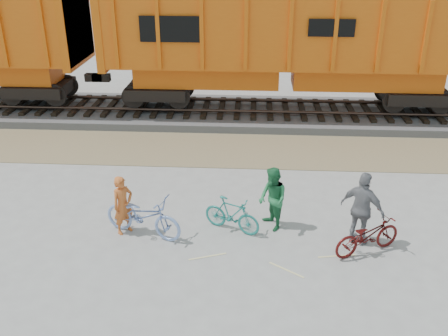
{
  "coord_description": "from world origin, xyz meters",
  "views": [
    {
      "loc": [
        -0.05,
        -10.33,
        6.78
      ],
      "look_at": [
        -0.75,
        1.5,
        1.2
      ],
      "focal_mm": 40.0,
      "sensor_mm": 36.0,
      "label": 1
    }
  ],
  "objects_px": {
    "bicycle_maroon": "(367,235)",
    "person_solo": "(123,205)",
    "person_woman": "(362,209)",
    "bicycle_teal": "(232,215)",
    "person_man": "(273,199)",
    "bicycle_blue": "(143,215)",
    "hopper_car_center": "(287,43)"
  },
  "relations": [
    {
      "from": "bicycle_maroon",
      "to": "person_solo",
      "type": "xyz_separation_m",
      "value": [
        -5.84,
        0.54,
        0.3
      ]
    },
    {
      "from": "person_woman",
      "to": "person_solo",
      "type": "bearing_deg",
      "value": 34.56
    },
    {
      "from": "bicycle_teal",
      "to": "person_solo",
      "type": "bearing_deg",
      "value": 119.68
    },
    {
      "from": "bicycle_teal",
      "to": "person_solo",
      "type": "relative_size",
      "value": 1.0
    },
    {
      "from": "bicycle_teal",
      "to": "person_man",
      "type": "height_order",
      "value": "person_man"
    },
    {
      "from": "bicycle_blue",
      "to": "person_woman",
      "type": "distance_m",
      "value": 5.25
    },
    {
      "from": "person_solo",
      "to": "person_man",
      "type": "distance_m",
      "value": 3.69
    },
    {
      "from": "hopper_car_center",
      "to": "person_solo",
      "type": "height_order",
      "value": "hopper_car_center"
    },
    {
      "from": "person_woman",
      "to": "bicycle_blue",
      "type": "bearing_deg",
      "value": 35.52
    },
    {
      "from": "bicycle_teal",
      "to": "person_woman",
      "type": "height_order",
      "value": "person_woman"
    },
    {
      "from": "bicycle_maroon",
      "to": "hopper_car_center",
      "type": "bearing_deg",
      "value": -18.43
    },
    {
      "from": "person_solo",
      "to": "person_woman",
      "type": "height_order",
      "value": "person_woman"
    },
    {
      "from": "person_solo",
      "to": "person_woman",
      "type": "relative_size",
      "value": 0.82
    },
    {
      "from": "bicycle_teal",
      "to": "person_solo",
      "type": "xyz_separation_m",
      "value": [
        -2.66,
        -0.22,
        0.3
      ]
    },
    {
      "from": "hopper_car_center",
      "to": "person_woman",
      "type": "xyz_separation_m",
      "value": [
        1.38,
        -8.99,
        -2.08
      ]
    },
    {
      "from": "hopper_car_center",
      "to": "person_man",
      "type": "xyz_separation_m",
      "value": [
        -0.7,
        -8.43,
        -2.19
      ]
    },
    {
      "from": "bicycle_blue",
      "to": "bicycle_maroon",
      "type": "distance_m",
      "value": 5.36
    },
    {
      "from": "hopper_car_center",
      "to": "person_man",
      "type": "relative_size",
      "value": 8.55
    },
    {
      "from": "bicycle_blue",
      "to": "bicycle_teal",
      "type": "xyz_separation_m",
      "value": [
        2.16,
        0.32,
        -0.09
      ]
    },
    {
      "from": "hopper_car_center",
      "to": "person_man",
      "type": "distance_m",
      "value": 8.74
    },
    {
      "from": "bicycle_maroon",
      "to": "person_woman",
      "type": "xyz_separation_m",
      "value": [
        -0.1,
        0.4,
        0.47
      ]
    },
    {
      "from": "bicycle_maroon",
      "to": "person_woman",
      "type": "relative_size",
      "value": 0.95
    },
    {
      "from": "hopper_car_center",
      "to": "person_man",
      "type": "height_order",
      "value": "hopper_car_center"
    },
    {
      "from": "bicycle_teal",
      "to": "bicycle_maroon",
      "type": "height_order",
      "value": "bicycle_maroon"
    },
    {
      "from": "hopper_car_center",
      "to": "bicycle_maroon",
      "type": "distance_m",
      "value": 9.84
    },
    {
      "from": "hopper_car_center",
      "to": "bicycle_maroon",
      "type": "height_order",
      "value": "hopper_car_center"
    },
    {
      "from": "bicycle_blue",
      "to": "bicycle_maroon",
      "type": "xyz_separation_m",
      "value": [
        5.34,
        -0.44,
        -0.08
      ]
    },
    {
      "from": "person_solo",
      "to": "person_woman",
      "type": "bearing_deg",
      "value": -48.82
    },
    {
      "from": "hopper_car_center",
      "to": "bicycle_teal",
      "type": "relative_size",
      "value": 9.25
    },
    {
      "from": "person_man",
      "to": "hopper_car_center",
      "type": "bearing_deg",
      "value": 150.06
    },
    {
      "from": "person_solo",
      "to": "bicycle_maroon",
      "type": "bearing_deg",
      "value": -52.71
    },
    {
      "from": "bicycle_maroon",
      "to": "person_man",
      "type": "distance_m",
      "value": 2.41
    }
  ]
}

